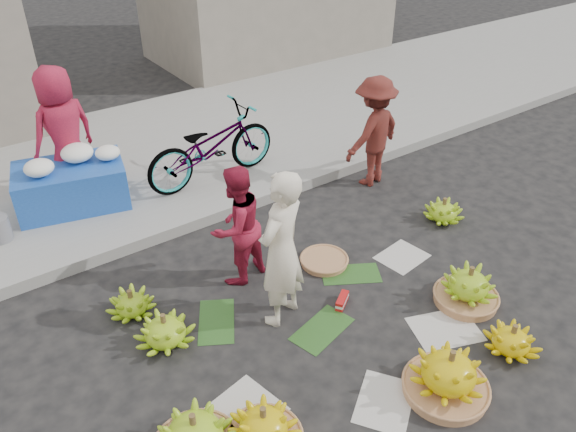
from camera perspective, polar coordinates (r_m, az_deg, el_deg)
ground at (r=5.83m, az=3.03°, el=-9.92°), size 80.00×80.00×0.00m
curb at (r=7.27m, az=-7.60°, el=0.29°), size 40.00×0.25×0.15m
sidewalk at (r=8.98m, az=-14.07°, el=6.13°), size 40.00×4.00×0.12m
newspaper_scatter at (r=5.42m, az=8.38°, el=-14.52°), size 3.20×1.80×0.00m
banana_leaves at (r=5.90m, az=1.05°, el=-9.20°), size 2.00×1.00×0.00m
banana_bunch_1 at (r=4.69m, az=-2.50°, el=-20.81°), size 0.63×0.63×0.43m
banana_bunch_2 at (r=5.17m, az=15.96°, el=-15.25°), size 0.78×0.78×0.49m
banana_bunch_3 at (r=5.77m, az=21.75°, el=-11.61°), size 0.60×0.60×0.32m
banana_bunch_4 at (r=6.13m, az=17.82°, el=-6.90°), size 0.65×0.65×0.45m
banana_bunch_5 at (r=7.41m, az=15.49°, el=0.52°), size 0.56×0.56×0.32m
banana_bunch_6 at (r=5.56m, az=-12.39°, el=-11.28°), size 0.71×0.71×0.35m
banana_bunch_7 at (r=5.97m, az=-15.59°, el=-8.58°), size 0.46×0.46×0.29m
basket_spare at (r=6.47m, az=3.69°, el=-4.57°), size 0.57×0.57×0.06m
incense_stack at (r=5.92m, az=5.52°, el=-8.53°), size 0.24×0.20×0.10m
vendor_cream at (r=5.28m, az=-0.69°, el=-3.47°), size 0.71×0.61×1.66m
vendor_red at (r=5.90m, az=-5.25°, el=-1.01°), size 0.77×0.66×1.36m
man_striped at (r=7.81m, az=8.68°, el=8.44°), size 1.09×0.75×1.55m
flower_table at (r=7.66m, az=-21.11°, el=3.18°), size 1.49×1.12×0.77m
flower_vendor at (r=7.77m, az=-21.83°, el=7.91°), size 0.95×0.75×1.71m
bicycle at (r=7.73m, az=-7.81°, el=7.09°), size 0.78×1.98×1.02m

